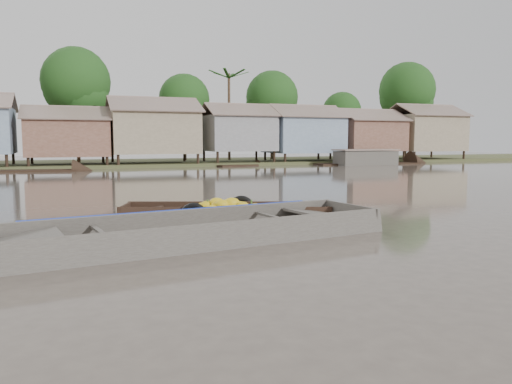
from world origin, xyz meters
name	(u,v)px	position (x,y,z in m)	size (l,w,h in m)	color
ground	(262,235)	(0.00, 0.00, 0.00)	(120.00, 120.00, 0.00)	#51473E
riverbank	(155,128)	(3.03, 31.86, 3.07)	(120.00, 12.47, 10.22)	#384723
banana_boat	(223,213)	(-0.12, 2.48, 0.15)	(5.56, 3.15, 0.79)	black
viewer_boat	(198,237)	(-1.47, -0.17, 0.07)	(8.37, 3.29, 0.66)	#413D37
distant_boats	(294,163)	(12.71, 25.45, 0.24)	(46.07, 3.87, 1.38)	black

